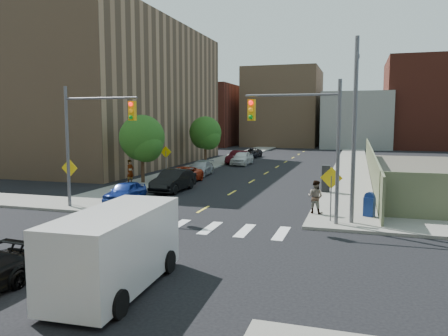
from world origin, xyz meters
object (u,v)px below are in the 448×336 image
Objects in this scene: parked_car_black at (173,181)px; parked_car_grey at (252,153)px; pedestrian_east at (315,197)px; parked_car_blue at (125,192)px; parked_car_maroon at (238,157)px; parked_car_red at (183,175)px; cargo_van at (118,246)px; mailbox at (369,205)px; pedestrian_west at (130,172)px; parked_car_white at (242,158)px; parked_car_silver at (200,168)px; payphone at (326,179)px.

parked_car_black reaches higher than parked_car_grey.
pedestrian_east is at bearing -70.18° from parked_car_grey.
parked_car_blue is 11.83m from pedestrian_east.
parked_car_black is at bearing -82.91° from parked_car_maroon.
parked_car_maroon is (0.18, 16.57, 0.11)m from parked_car_red.
mailbox is (7.56, 11.95, -0.52)m from cargo_van.
parked_car_blue reaches higher than parked_car_grey.
parked_car_red is 2.65× the size of pedestrian_east.
pedestrian_west is at bearing -146.75° from parked_car_red.
parked_car_grey is (-0.34, 25.54, -0.03)m from parked_car_red.
parked_car_white is at bearing -52.51° from parked_car_maroon.
payphone reaches higher than parked_car_silver.
parked_car_black reaches higher than parked_car_blue.
parked_car_maroon is 28.20m from pedestrian_east.
payphone is at bearing -57.57° from parked_car_white.
parked_car_red is at bearing -88.16° from parked_car_grey.
parked_car_white is 27.94m from mailbox.
parked_car_black is 1.06× the size of parked_car_silver.
parked_car_blue is 2.09× the size of pedestrian_east.
parked_car_black reaches higher than parked_car_silver.
payphone is at bearing -71.64° from pedestrian_east.
parked_car_silver is 10.36m from parked_car_white.
parked_car_white is at bearing 96.16° from cargo_van.
parked_car_white is (1.30, 10.28, 0.14)m from parked_car_silver.
parked_car_white is 0.85× the size of cargo_van.
cargo_van is (6.48, -37.77, 0.52)m from parked_car_maroon.
parked_car_maroon is 2.51× the size of payphone.
payphone is at bearing -9.48° from parked_car_red.
mailbox is 19.04m from pedestrian_west.
parked_car_red is at bearing -85.71° from parked_car_maroon.
pedestrian_east is at bearing -24.82° from parked_car_black.
parked_car_silver is 7.99m from pedestrian_west.
mailbox is at bearing -4.29° from parked_car_blue.
pedestrian_west reaches higher than payphone.
cargo_van reaches higher than pedestrian_west.
parked_car_white reaches higher than parked_car_grey.
pedestrian_east reaches higher than parked_car_maroon.
parked_car_blue is 0.79× the size of parked_car_red.
payphone reaches higher than parked_car_white.
parked_car_maroon is at bearing 93.84° from parked_car_black.
parked_car_blue is 0.80× the size of parked_car_maroon.
cargo_van reaches higher than parked_car_black.
cargo_van reaches higher than parked_car_red.
payphone reaches higher than parked_car_blue.
parked_car_black is at bearing -86.40° from parked_car_grey.
cargo_van reaches higher than parked_car_blue.
parked_car_maroon reaches higher than mailbox.
parked_car_maroon reaches higher than parked_car_silver.
pedestrian_east is at bearing -98.30° from payphone.
mailbox is (14.55, -14.32, 0.12)m from parked_car_silver.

